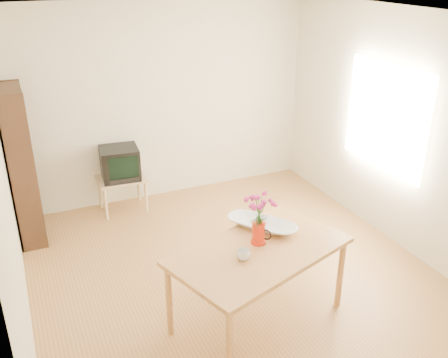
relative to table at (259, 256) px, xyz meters
name	(u,v)px	position (x,y,z in m)	size (l,w,h in m)	color
room	(240,161)	(0.12, 0.67, 0.62)	(4.50, 4.50, 4.50)	olive
table	(259,256)	(0.00, 0.00, 0.00)	(1.73, 1.32, 0.75)	#AB713A
tv_stand	(122,183)	(-0.61, 2.63, -0.29)	(0.60, 0.45, 0.46)	tan
bookshelf	(22,171)	(-1.75, 2.41, 0.16)	(0.28, 0.70, 1.80)	black
pitcher	(258,234)	(0.04, 0.10, 0.16)	(0.16, 0.18, 0.20)	red
flowers	(259,208)	(0.04, 0.10, 0.42)	(0.22, 0.22, 0.32)	#F0389B
mug	(243,255)	(-0.20, -0.09, 0.12)	(0.11, 0.11, 0.09)	white
bowl	(263,208)	(0.19, 0.32, 0.28)	(0.43, 0.43, 0.41)	white
teacup_a	(259,213)	(0.15, 0.32, 0.23)	(0.07, 0.07, 0.06)	white
teacup_b	(266,211)	(0.24, 0.34, 0.23)	(0.06, 0.06, 0.06)	white
television	(120,162)	(-0.61, 2.65, -0.01)	(0.50, 0.47, 0.40)	black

